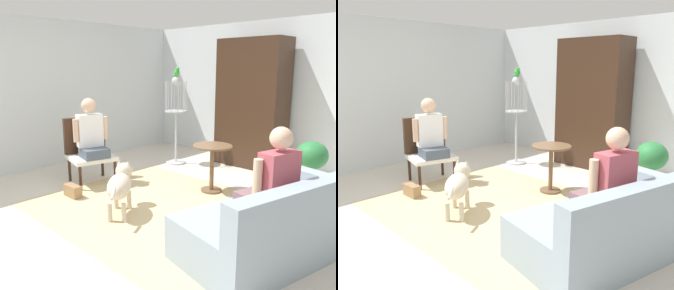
# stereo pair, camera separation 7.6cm
# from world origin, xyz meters

# --- Properties ---
(ground_plane) EXTENTS (7.09, 7.09, 0.00)m
(ground_plane) POSITION_xyz_m (0.00, 0.00, 0.00)
(ground_plane) COLOR beige
(back_wall) EXTENTS (6.31, 0.12, 2.52)m
(back_wall) POSITION_xyz_m (0.00, 3.01, 1.26)
(back_wall) COLOR silver
(back_wall) RESTS_ON ground
(left_wall) EXTENTS (0.12, 6.50, 2.52)m
(left_wall) POSITION_xyz_m (-2.91, 0.30, 1.26)
(left_wall) COLOR silver
(left_wall) RESTS_ON ground
(area_rug) EXTENTS (2.96, 2.51, 0.01)m
(area_rug) POSITION_xyz_m (-0.05, 0.10, 0.00)
(area_rug) COLOR #C6B284
(area_rug) RESTS_ON ground
(couch) EXTENTS (1.28, 1.89, 0.78)m
(couch) POSITION_xyz_m (1.47, 0.07, 0.28)
(couch) COLOR #8EA0AD
(couch) RESTS_ON ground
(armchair) EXTENTS (0.74, 0.76, 0.97)m
(armchair) POSITION_xyz_m (-1.65, 0.11, 0.54)
(armchair) COLOR #382316
(armchair) RESTS_ON ground
(person_on_couch) EXTENTS (0.53, 0.52, 0.80)m
(person_on_couch) POSITION_xyz_m (1.42, 0.05, 0.72)
(person_on_couch) COLOR #77575D
(person_on_armchair) EXTENTS (0.50, 0.51, 0.85)m
(person_on_armchair) POSITION_xyz_m (-1.50, 0.07, 0.77)
(person_on_armchair) COLOR #455263
(round_end_table) EXTENTS (0.55, 0.55, 0.67)m
(round_end_table) POSITION_xyz_m (0.01, 1.02, 0.46)
(round_end_table) COLOR brown
(round_end_table) RESTS_ON ground
(dog) EXTENTS (0.65, 0.71, 0.58)m
(dog) POSITION_xyz_m (-0.31, -0.34, 0.36)
(dog) COLOR beige
(dog) RESTS_ON ground
(bird_cage_stand) EXTENTS (0.38, 0.38, 1.56)m
(bird_cage_stand) POSITION_xyz_m (-1.38, 1.78, 0.78)
(bird_cage_stand) COLOR silver
(bird_cage_stand) RESTS_ON ground
(parrot) EXTENTS (0.17, 0.10, 0.16)m
(parrot) POSITION_xyz_m (-1.36, 1.78, 1.63)
(parrot) COLOR green
(parrot) RESTS_ON bird_cage_stand
(potted_plant) EXTENTS (0.41, 0.41, 0.76)m
(potted_plant) POSITION_xyz_m (1.08, 1.79, 0.46)
(potted_plant) COLOR #4C5156
(potted_plant) RESTS_ON ground
(armoire_cabinet) EXTENTS (1.16, 0.56, 2.19)m
(armoire_cabinet) POSITION_xyz_m (-0.35, 2.60, 1.10)
(armoire_cabinet) COLOR #382316
(armoire_cabinet) RESTS_ON ground
(handbag) EXTENTS (0.28, 0.12, 0.17)m
(handbag) POSITION_xyz_m (-1.19, -0.46, 0.08)
(handbag) COLOR #99724C
(handbag) RESTS_ON ground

